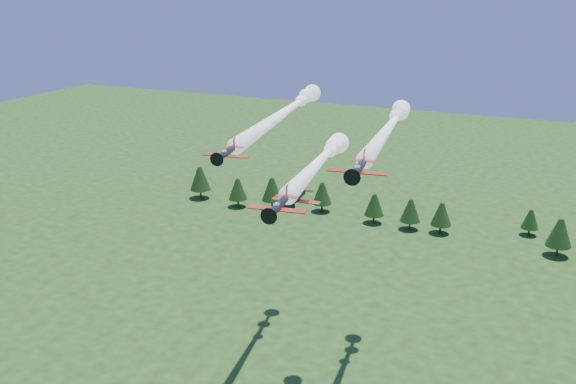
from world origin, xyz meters
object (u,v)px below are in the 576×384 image
at_px(plane_left, 286,111).
at_px(plane_right, 390,126).
at_px(plane_slot, 297,198).
at_px(plane_lead, 321,160).

bearing_deg(plane_left, plane_right, -8.51).
xyz_separation_m(plane_left, plane_slot, (12.75, -24.38, -8.16)).
distance_m(plane_right, plane_slot, 26.54).
xyz_separation_m(plane_lead, plane_right, (7.03, 15.67, 3.07)).
bearing_deg(plane_left, plane_lead, -58.54).
height_order(plane_right, plane_slot, plane_right).
distance_m(plane_left, plane_slot, 28.70).
relative_size(plane_lead, plane_right, 0.81).
bearing_deg(plane_lead, plane_slot, -100.65).
bearing_deg(plane_right, plane_slot, -113.88).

